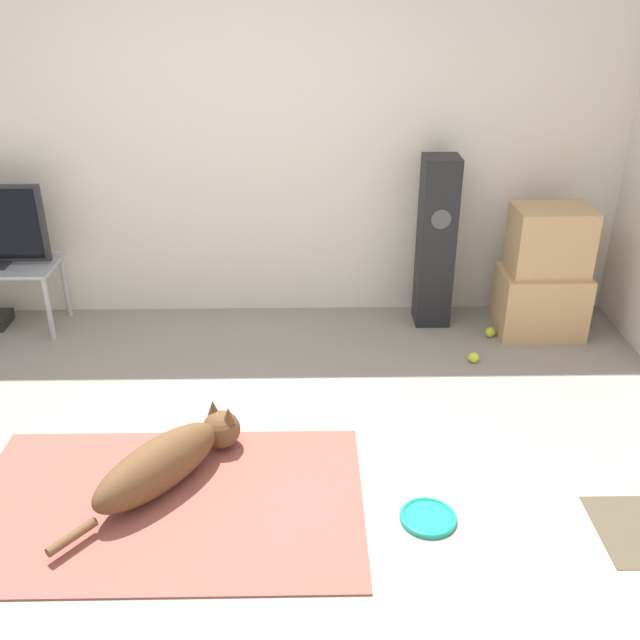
% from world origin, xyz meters
% --- Properties ---
extents(ground_plane, '(12.00, 12.00, 0.00)m').
position_xyz_m(ground_plane, '(0.00, 0.00, 0.00)').
color(ground_plane, gray).
extents(wall_back, '(8.00, 0.06, 2.55)m').
position_xyz_m(wall_back, '(0.00, 2.10, 1.27)').
color(wall_back, silver).
rests_on(wall_back, ground_plane).
extents(area_rug, '(1.80, 1.10, 0.01)m').
position_xyz_m(area_rug, '(-0.19, -0.01, 0.01)').
color(area_rug, '#934C42').
rests_on(area_rug, ground_plane).
extents(dog, '(0.74, 0.90, 0.26)m').
position_xyz_m(dog, '(-0.20, 0.14, 0.14)').
color(dog, brown).
rests_on(dog, area_rug).
extents(frisbee, '(0.25, 0.25, 0.03)m').
position_xyz_m(frisbee, '(0.99, -0.14, 0.01)').
color(frisbee, '#199E7A').
rests_on(frisbee, ground_plane).
extents(cardboard_box_lower, '(0.56, 0.39, 0.43)m').
position_xyz_m(cardboard_box_lower, '(2.00, 1.68, 0.22)').
color(cardboard_box_lower, tan).
rests_on(cardboard_box_lower, ground_plane).
extents(cardboard_box_upper, '(0.49, 0.34, 0.43)m').
position_xyz_m(cardboard_box_upper, '(2.01, 1.69, 0.65)').
color(cardboard_box_upper, tan).
rests_on(cardboard_box_upper, cardboard_box_lower).
extents(floor_speaker, '(0.23, 0.24, 1.15)m').
position_xyz_m(floor_speaker, '(1.31, 1.85, 0.57)').
color(floor_speaker, black).
rests_on(floor_speaker, ground_plane).
extents(tennis_ball_by_boxes, '(0.07, 0.07, 0.07)m').
position_xyz_m(tennis_ball_by_boxes, '(1.67, 1.60, 0.03)').
color(tennis_ball_by_boxes, '#C6E033').
rests_on(tennis_ball_by_boxes, ground_plane).
extents(tennis_ball_near_speaker, '(0.07, 0.07, 0.07)m').
position_xyz_m(tennis_ball_near_speaker, '(1.49, 1.26, 0.03)').
color(tennis_ball_near_speaker, '#C6E033').
rests_on(tennis_ball_near_speaker, ground_plane).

